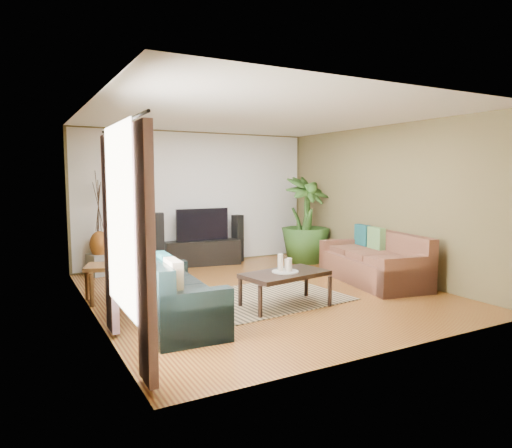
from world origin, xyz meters
TOP-DOWN VIEW (x-y plane):
  - floor at (0.00, 0.00)m, footprint 5.50×5.50m
  - ceiling at (0.00, 0.00)m, footprint 5.50×5.50m
  - wall_back at (0.00, 2.75)m, footprint 5.00×0.00m
  - wall_front at (0.00, -2.75)m, footprint 5.00×0.00m
  - wall_left at (-2.50, 0.00)m, footprint 0.00×5.50m
  - wall_right at (2.50, 0.00)m, footprint 0.00×5.50m
  - backwall_panel at (0.00, 2.74)m, footprint 4.90×0.00m
  - window_pane at (-2.48, -1.60)m, footprint 0.00×1.80m
  - curtain_near at (-2.43, -2.35)m, footprint 0.08×0.35m
  - curtain_far at (-2.43, -0.85)m, footprint 0.08×0.35m
  - curtain_rod at (-2.43, -1.60)m, footprint 0.03×1.90m
  - sofa_left at (-1.67, -0.77)m, footprint 0.92×1.94m
  - sofa_right at (1.99, -0.28)m, footprint 1.32×2.25m
  - area_rug at (-0.24, -0.33)m, footprint 2.58×1.94m
  - coffee_table at (-0.11, -0.84)m, footprint 1.28×0.83m
  - candle_tray at (-0.11, -0.84)m, footprint 0.37×0.37m
  - candle_tall at (-0.17, -0.81)m, footprint 0.08×0.08m
  - candle_mid at (-0.07, -0.88)m, footprint 0.08×0.08m
  - candle_short at (-0.04, -0.78)m, footprint 0.08×0.08m
  - tv_stand at (0.01, 2.50)m, footprint 1.56×0.71m
  - television at (0.01, 2.50)m, footprint 1.10×0.06m
  - speaker_left at (-0.96, 2.27)m, footprint 0.25×0.26m
  - speaker_right at (0.81, 2.50)m, footprint 0.23×0.24m
  - potted_plant at (2.03, 1.76)m, footprint 1.16×1.16m
  - plant_pot at (2.03, 1.76)m, footprint 0.33×0.33m
  - pedestal at (-1.99, 2.50)m, footprint 0.47×0.47m
  - vase at (-1.99, 2.50)m, footprint 0.35×0.35m
  - side_table at (-2.25, 0.64)m, footprint 0.64×0.64m

SIDE VIEW (x-z plane):
  - floor at x=0.00m, z-range 0.00..0.00m
  - area_rug at x=-0.24m, z-range 0.00..0.01m
  - plant_pot at x=2.03m, z-range 0.00..0.26m
  - pedestal at x=-1.99m, z-range 0.00..0.39m
  - coffee_table at x=-0.11m, z-range 0.00..0.48m
  - tv_stand at x=0.01m, z-range 0.00..0.50m
  - side_table at x=-2.25m, z-range 0.00..0.53m
  - sofa_left at x=-1.67m, z-range 0.00..0.85m
  - sofa_right at x=1.99m, z-range 0.00..0.85m
  - candle_tray at x=-0.11m, z-range 0.48..0.50m
  - speaker_right at x=0.81m, z-range 0.00..0.99m
  - speaker_left at x=-0.96m, z-range 0.00..1.12m
  - vase at x=-1.99m, z-range 0.32..0.81m
  - candle_short at x=-0.04m, z-range 0.50..0.65m
  - candle_mid at x=-0.07m, z-range 0.50..0.68m
  - candle_tall at x=-0.17m, z-range 0.50..0.74m
  - television at x=0.01m, z-range 0.50..1.15m
  - potted_plant at x=2.03m, z-range 0.00..1.79m
  - curtain_near at x=-2.43m, z-range 0.05..2.25m
  - curtain_far at x=-2.43m, z-range 0.05..2.25m
  - wall_left at x=-2.50m, z-range -1.40..4.10m
  - wall_right at x=2.50m, z-range -1.40..4.10m
  - wall_back at x=0.00m, z-range -1.15..3.85m
  - wall_front at x=0.00m, z-range -1.15..3.85m
  - backwall_panel at x=0.00m, z-range -1.10..3.80m
  - window_pane at x=-2.48m, z-range 0.50..2.30m
  - curtain_rod at x=-2.43m, z-range 2.28..2.31m
  - ceiling at x=0.00m, z-range 2.70..2.70m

